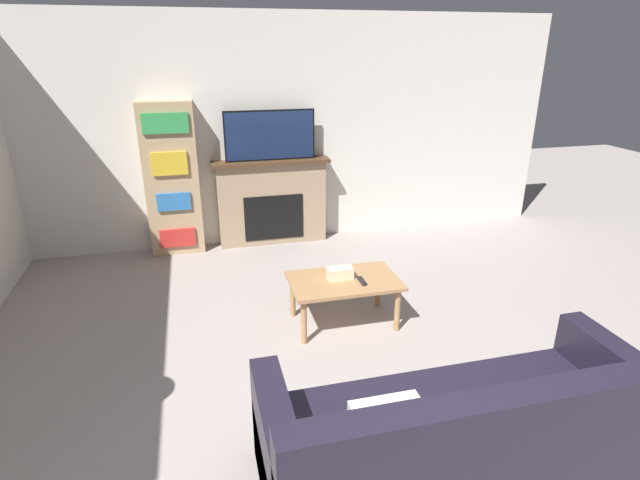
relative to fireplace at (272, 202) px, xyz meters
The scene contains 8 objects.
wall_back 0.85m from the fireplace, 38.19° to the left, with size 6.97×0.06×2.70m.
fireplace is the anchor object (origin of this frame).
tv 0.81m from the fireplace, 90.00° to the right, with size 1.07×0.03×0.59m.
couch 4.02m from the fireplace, 84.11° to the right, with size 2.20×0.94×0.89m.
coffee_table 2.15m from the fireplace, 82.35° to the right, with size 0.95×0.59×0.43m.
tissue_box 2.11m from the fireplace, 82.96° to the right, with size 0.22×0.12×0.10m.
remote_control 2.25m from the fireplace, 79.28° to the right, with size 0.04×0.15×0.02m.
bookshelf 1.21m from the fireplace, behind, with size 0.60×0.29×1.76m.
Camera 1 is at (-1.06, -1.36, 2.32)m, focal length 28.00 mm.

